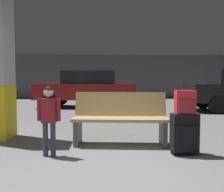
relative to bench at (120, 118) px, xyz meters
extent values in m
cube|color=slate|center=(-0.36, 2.30, -0.49)|extent=(18.00, 18.00, 0.10)
cube|color=#565658|center=(-0.36, 11.16, 0.96)|extent=(18.00, 0.12, 2.80)
cube|color=tan|center=(-0.01, -0.08, 0.00)|extent=(1.63, 0.57, 0.05)
cube|color=tan|center=(0.01, 0.17, 0.23)|extent=(1.60, 0.24, 0.42)
cube|color=#4C4C51|center=(-0.72, -0.02, -0.23)|extent=(0.11, 0.41, 0.41)
cube|color=#4C4C51|center=(0.71, -0.14, -0.23)|extent=(0.11, 0.41, 0.41)
cube|color=black|center=(0.90, -0.64, -0.12)|extent=(0.39, 0.22, 0.56)
cube|color=black|center=(0.90, -0.75, -0.18)|extent=(0.34, 0.04, 0.36)
cube|color=#A5A5AA|center=(0.89, -0.56, 0.15)|extent=(0.14, 0.03, 0.02)
cylinder|color=black|center=(0.73, -0.56, -0.42)|extent=(0.02, 0.05, 0.04)
cylinder|color=black|center=(1.05, -0.54, -0.42)|extent=(0.02, 0.05, 0.04)
cube|color=red|center=(0.90, -0.64, 0.33)|extent=(0.28, 0.17, 0.34)
cube|color=maroon|center=(0.90, -0.73, 0.28)|extent=(0.23, 0.04, 0.19)
cylinder|color=black|center=(0.90, -0.64, 0.49)|extent=(0.06, 0.03, 0.02)
cylinder|color=#33384C|center=(-1.01, -0.65, -0.20)|extent=(0.07, 0.07, 0.49)
cylinder|color=#33384C|center=(-1.12, -0.64, -0.20)|extent=(0.07, 0.07, 0.49)
cube|color=maroon|center=(-1.06, -0.65, 0.22)|extent=(0.21, 0.14, 0.34)
cylinder|color=maroon|center=(-0.92, -0.66, 0.23)|extent=(0.06, 0.06, 0.33)
cylinder|color=maroon|center=(-1.20, -0.63, 0.23)|extent=(0.06, 0.06, 0.33)
sphere|color=beige|center=(-1.06, -0.65, 0.48)|extent=(0.14, 0.14, 0.14)
sphere|color=black|center=(-1.06, -0.65, 0.50)|extent=(0.13, 0.13, 0.13)
cylinder|color=#E5D84C|center=(-1.12, -0.54, 0.23)|extent=(0.06, 0.06, 0.10)
cylinder|color=red|center=(-1.12, -0.54, 0.31)|extent=(0.01, 0.01, 0.06)
cube|color=maroon|center=(-1.00, 5.95, 0.23)|extent=(4.24, 2.06, 0.64)
cube|color=black|center=(-0.85, 5.94, 0.81)|extent=(2.23, 1.72, 0.52)
cylinder|color=black|center=(-2.36, 5.27, -0.14)|extent=(0.62, 0.25, 0.60)
cylinder|color=black|center=(-2.22, 6.86, -0.14)|extent=(0.62, 0.25, 0.60)
cylinder|color=black|center=(0.23, 5.04, -0.14)|extent=(0.62, 0.25, 0.60)
cylinder|color=black|center=(0.37, 6.63, -0.14)|extent=(0.62, 0.25, 0.60)
cylinder|color=black|center=(3.70, 5.27, -0.14)|extent=(0.62, 0.26, 0.60)
cylinder|color=black|center=(3.53, 3.68, -0.14)|extent=(0.62, 0.26, 0.60)
camera|label=1|loc=(-0.29, -4.01, 0.62)|focal=37.90mm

